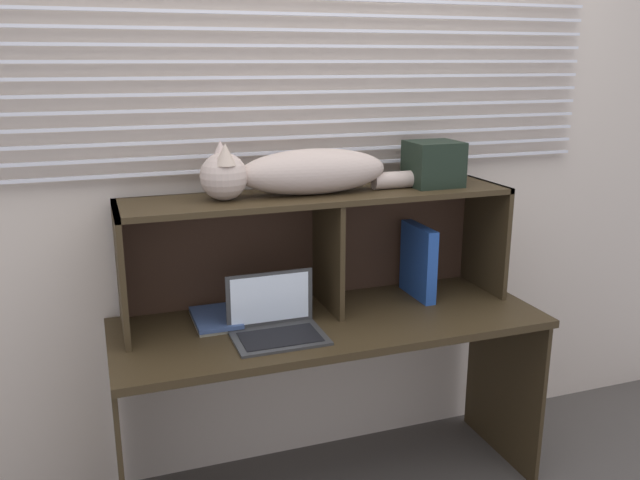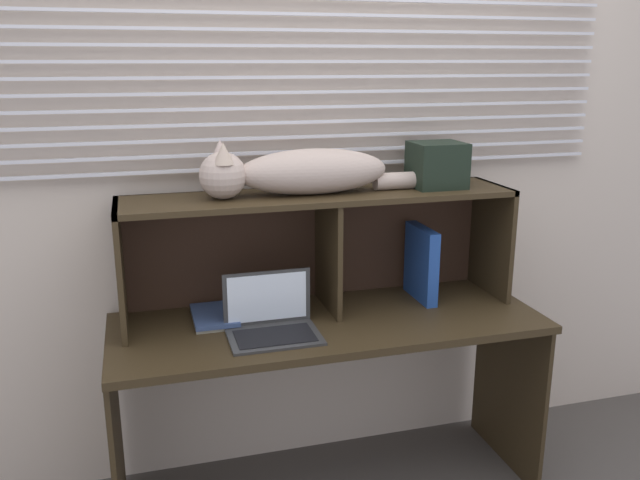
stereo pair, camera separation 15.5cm
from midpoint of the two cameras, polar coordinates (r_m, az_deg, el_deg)
name	(u,v)px [view 2 (the right image)]	position (r m, az deg, el deg)	size (l,w,h in m)	color
back_panel_with_blinds	(306,174)	(2.70, 0.38, 5.75)	(4.40, 0.08, 2.50)	beige
desk	(329,352)	(2.59, 2.50, -9.73)	(1.64, 0.60, 0.75)	#342816
hutch_shelf_unit	(318,227)	(2.57, 1.58, 1.16)	(1.52, 0.34, 0.47)	#342816
cat	(297,172)	(2.47, -0.18, 5.92)	(0.94, 0.19, 0.21)	#BCA698
laptop	(272,322)	(2.40, -2.36, -7.16)	(0.33, 0.24, 0.21)	#333333
binder_upright	(421,263)	(2.75, 10.38, -2.01)	(0.05, 0.24, 0.30)	#21489A
book_stack	(215,316)	(2.54, -7.42, -6.60)	(0.16, 0.26, 0.03)	gray
storage_box	(437,165)	(2.68, 11.77, 6.40)	(0.20, 0.18, 0.18)	black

